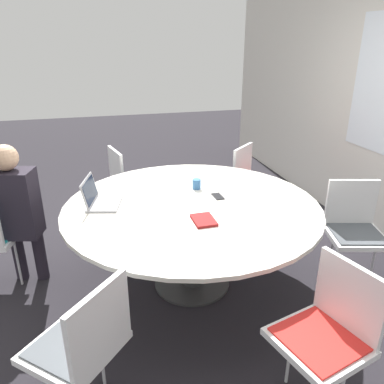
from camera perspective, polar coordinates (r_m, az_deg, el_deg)
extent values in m
plane|color=black|center=(3.32, 0.00, -13.69)|extent=(16.00, 16.00, 0.00)
cylinder|color=#333333|center=(3.31, 0.00, -13.55)|extent=(0.64, 0.64, 0.02)
cylinder|color=#333333|center=(3.12, 0.00, -8.18)|extent=(0.19, 0.19, 0.70)
cylinder|color=silver|center=(2.95, 0.00, -2.07)|extent=(2.01, 2.01, 0.03)
cylinder|color=silver|center=(3.50, -25.00, -9.67)|extent=(0.02, 0.02, 0.44)
cube|color=white|center=(2.20, -17.44, -21.61)|extent=(0.61, 0.61, 0.04)
cube|color=#4C5156|center=(2.18, -17.52, -21.11)|extent=(0.54, 0.53, 0.01)
cube|color=white|center=(1.94, -13.82, -19.18)|extent=(0.33, 0.30, 0.40)
cylinder|color=silver|center=(2.45, -13.61, -23.32)|extent=(0.02, 0.02, 0.44)
cube|color=white|center=(2.23, 18.66, -20.92)|extent=(0.53, 0.52, 0.04)
cube|color=red|center=(2.21, 18.75, -20.43)|extent=(0.47, 0.46, 0.01)
cube|color=white|center=(2.22, 22.87, -14.51)|extent=(0.41, 0.14, 0.40)
cylinder|color=silver|center=(2.48, 14.63, -22.79)|extent=(0.02, 0.02, 0.44)
cube|color=white|center=(3.34, 23.74, -6.22)|extent=(0.52, 0.54, 0.04)
cube|color=#4C5156|center=(3.33, 23.80, -5.83)|extent=(0.46, 0.47, 0.01)
cube|color=white|center=(3.42, 23.09, -1.43)|extent=(0.14, 0.41, 0.40)
cylinder|color=silver|center=(3.53, 25.86, -9.53)|extent=(0.02, 0.02, 0.44)
cylinder|color=silver|center=(3.39, 20.27, -9.91)|extent=(0.02, 0.02, 0.44)
cube|color=white|center=(4.16, 9.98, 0.90)|extent=(0.61, 0.61, 0.04)
cube|color=red|center=(4.15, 10.00, 1.24)|extent=(0.53, 0.54, 0.01)
cube|color=white|center=(4.16, 7.71, 4.26)|extent=(0.30, 0.33, 0.40)
cylinder|color=silver|center=(4.40, 10.70, -1.29)|extent=(0.02, 0.02, 0.44)
cylinder|color=silver|center=(4.10, 8.76, -2.99)|extent=(0.02, 0.02, 0.44)
cube|color=white|center=(4.19, -8.74, 1.15)|extent=(0.53, 0.51, 0.04)
cube|color=teal|center=(4.18, -8.76, 1.48)|extent=(0.46, 0.45, 0.01)
cube|color=white|center=(4.06, -11.50, 3.57)|extent=(0.41, 0.13, 0.40)
cylinder|color=silver|center=(4.44, -9.37, -1.01)|extent=(0.02, 0.02, 0.44)
cylinder|color=silver|center=(4.12, -7.68, -2.75)|extent=(0.02, 0.02, 0.44)
cylinder|color=#231E28|center=(3.58, -24.88, -8.54)|extent=(0.10, 0.10, 0.48)
cylinder|color=#231E28|center=(3.51, -22.17, -8.70)|extent=(0.10, 0.10, 0.48)
cube|color=#231E28|center=(3.24, -25.55, -1.63)|extent=(0.30, 0.40, 0.55)
sphere|color=tan|center=(3.13, -26.67, 4.68)|extent=(0.20, 0.20, 0.20)
cube|color=#99999E|center=(3.01, -13.11, -1.67)|extent=(0.38, 0.31, 0.02)
cube|color=#99999E|center=(3.00, -15.37, 0.22)|extent=(0.33, 0.13, 0.20)
cube|color=black|center=(3.00, -15.25, 0.22)|extent=(0.30, 0.11, 0.17)
cube|color=maroon|center=(2.66, 1.87, -4.30)|extent=(0.21, 0.15, 0.02)
cylinder|color=#33669E|center=(3.23, 0.70, 1.23)|extent=(0.07, 0.07, 0.09)
cube|color=black|center=(3.08, 3.96, -0.67)|extent=(0.14, 0.08, 0.01)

